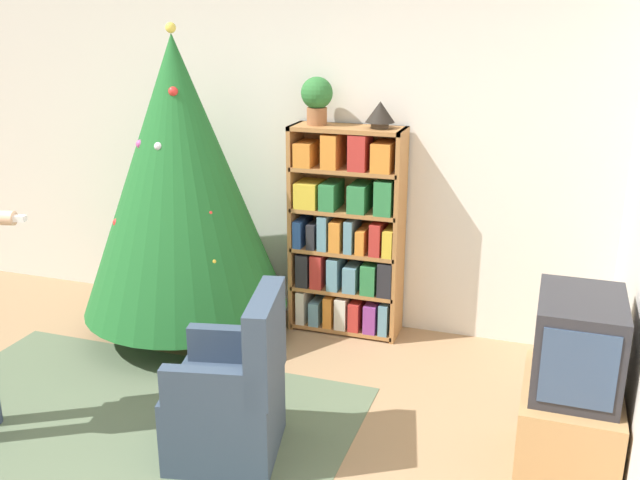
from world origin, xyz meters
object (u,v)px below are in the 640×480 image
at_px(television, 578,344).
at_px(christmas_tree, 180,178).
at_px(table_lamp, 380,113).
at_px(armchair, 232,399).
at_px(potted_plant, 317,97).
at_px(bookshelf, 347,235).

relative_size(television, christmas_tree, 0.26).
bearing_deg(christmas_tree, table_lamp, 18.65).
relative_size(armchair, potted_plant, 2.80).
bearing_deg(television, table_lamp, 135.47).
height_order(bookshelf, table_lamp, table_lamp).
height_order(television, christmas_tree, christmas_tree).
relative_size(television, armchair, 0.61).
distance_m(bookshelf, potted_plant, 0.99).
bearing_deg(table_lamp, christmas_tree, -161.35).
distance_m(armchair, potted_plant, 2.18).
xyz_separation_m(christmas_tree, table_lamp, (1.30, 0.44, 0.44)).
height_order(potted_plant, table_lamp, potted_plant).
distance_m(christmas_tree, armchair, 1.79).
bearing_deg(christmas_tree, potted_plant, 27.29).
relative_size(bookshelf, table_lamp, 7.59).
bearing_deg(potted_plant, christmas_tree, -152.71).
distance_m(christmas_tree, potted_plant, 1.09).
bearing_deg(television, armchair, -167.82).
relative_size(bookshelf, christmas_tree, 0.69).
relative_size(christmas_tree, potted_plant, 6.70).
distance_m(armchair, table_lamp, 2.15).
relative_size(television, table_lamp, 2.82).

